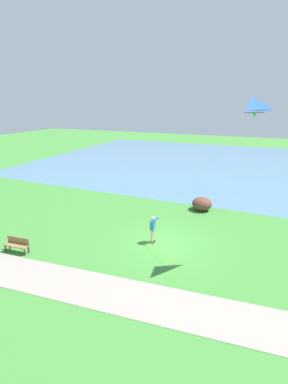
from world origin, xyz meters
The scene contains 7 objects.
ground_plane centered at (0.00, 0.00, 0.00)m, with size 120.00×120.00×0.00m, color #3D7F33.
lake_water centered at (25.27, 4.00, 0.00)m, with size 36.00×44.00×0.01m, color teal.
walkway_path centered at (-5.37, 2.00, 0.01)m, with size 2.40×32.00×0.02m, color gray.
person_kite_flyer centered at (-0.08, 0.79, 1.05)m, with size 0.52×0.62×1.83m.
flying_kite centered at (-0.12, -3.97, 8.04)m, with size 1.62×5.09×6.73m.
park_bench_near_walkway centered at (-4.19, 7.63, 0.51)m, with size 0.57×1.53×0.88m.
lakeside_shrub centered at (6.47, -0.92, 0.53)m, with size 1.52×1.58×1.06m, color brown.
Camera 1 is at (-14.15, -4.57, 8.28)m, focal length 25.33 mm.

